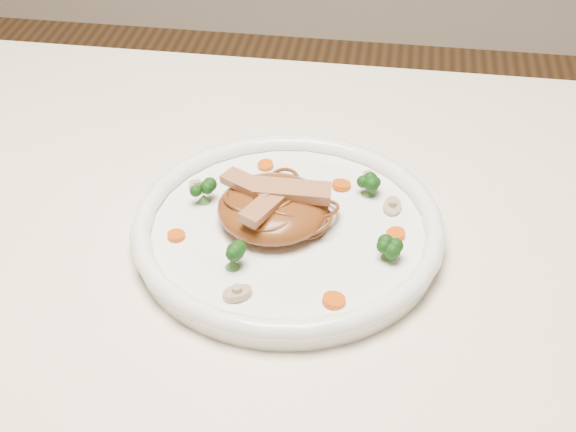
# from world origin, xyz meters

# --- Properties ---
(table) EXTENTS (1.20, 0.80, 0.75)m
(table) POSITION_xyz_m (0.00, 0.00, 0.65)
(table) COLOR white
(table) RESTS_ON ground
(plate) EXTENTS (0.34, 0.34, 0.02)m
(plate) POSITION_xyz_m (0.08, 0.02, 0.76)
(plate) COLOR white
(plate) RESTS_ON table
(noodle_mound) EXTENTS (0.11, 0.11, 0.04)m
(noodle_mound) POSITION_xyz_m (0.06, 0.03, 0.78)
(noodle_mound) COLOR brown
(noodle_mound) RESTS_ON plate
(chicken_a) EXTENTS (0.08, 0.03, 0.01)m
(chicken_a) POSITION_xyz_m (0.08, 0.04, 0.80)
(chicken_a) COLOR tan
(chicken_a) RESTS_ON noodle_mound
(chicken_b) EXTENTS (0.06, 0.05, 0.01)m
(chicken_b) POSITION_xyz_m (0.03, 0.04, 0.80)
(chicken_b) COLOR tan
(chicken_b) RESTS_ON noodle_mound
(chicken_c) EXTENTS (0.04, 0.06, 0.01)m
(chicken_c) POSITION_xyz_m (0.06, 0.01, 0.80)
(chicken_c) COLOR tan
(chicken_c) RESTS_ON noodle_mound
(broccoli_0) EXTENTS (0.03, 0.03, 0.03)m
(broccoli_0) POSITION_xyz_m (0.15, 0.09, 0.78)
(broccoli_0) COLOR #13410D
(broccoli_0) RESTS_ON plate
(broccoli_1) EXTENTS (0.04, 0.04, 0.03)m
(broccoli_1) POSITION_xyz_m (-0.02, 0.05, 0.78)
(broccoli_1) COLOR #13410D
(broccoli_1) RESTS_ON plate
(broccoli_2) EXTENTS (0.03, 0.03, 0.03)m
(broccoli_2) POSITION_xyz_m (0.03, -0.04, 0.78)
(broccoli_2) COLOR #13410D
(broccoli_2) RESTS_ON plate
(broccoli_3) EXTENTS (0.03, 0.03, 0.03)m
(broccoli_3) POSITION_xyz_m (0.18, -0.01, 0.78)
(broccoli_3) COLOR #13410D
(broccoli_3) RESTS_ON plate
(carrot_0) EXTENTS (0.02, 0.02, 0.00)m
(carrot_0) POSITION_xyz_m (0.12, 0.10, 0.77)
(carrot_0) COLOR #E45A08
(carrot_0) RESTS_ON plate
(carrot_1) EXTENTS (0.02, 0.02, 0.00)m
(carrot_1) POSITION_xyz_m (-0.03, -0.01, 0.77)
(carrot_1) COLOR #E45A08
(carrot_1) RESTS_ON plate
(carrot_2) EXTENTS (0.02, 0.02, 0.00)m
(carrot_2) POSITION_xyz_m (0.18, 0.03, 0.77)
(carrot_2) COLOR #E45A08
(carrot_2) RESTS_ON plate
(carrot_3) EXTENTS (0.02, 0.02, 0.00)m
(carrot_3) POSITION_xyz_m (0.04, 0.12, 0.77)
(carrot_3) COLOR #E45A08
(carrot_3) RESTS_ON plate
(carrot_4) EXTENTS (0.02, 0.02, 0.00)m
(carrot_4) POSITION_xyz_m (0.13, -0.07, 0.77)
(carrot_4) COLOR #E45A08
(carrot_4) RESTS_ON plate
(mushroom_0) EXTENTS (0.04, 0.04, 0.01)m
(mushroom_0) POSITION_xyz_m (0.05, -0.08, 0.77)
(mushroom_0) COLOR beige
(mushroom_0) RESTS_ON plate
(mushroom_1) EXTENTS (0.03, 0.03, 0.01)m
(mushroom_1) POSITION_xyz_m (0.18, 0.07, 0.77)
(mushroom_1) COLOR beige
(mushroom_1) RESTS_ON plate
(mushroom_2) EXTENTS (0.03, 0.03, 0.01)m
(mushroom_2) POSITION_xyz_m (-0.03, 0.07, 0.77)
(mushroom_2) COLOR beige
(mushroom_2) RESTS_ON plate
(mushroom_3) EXTENTS (0.02, 0.02, 0.01)m
(mushroom_3) POSITION_xyz_m (0.15, 0.11, 0.77)
(mushroom_3) COLOR beige
(mushroom_3) RESTS_ON plate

